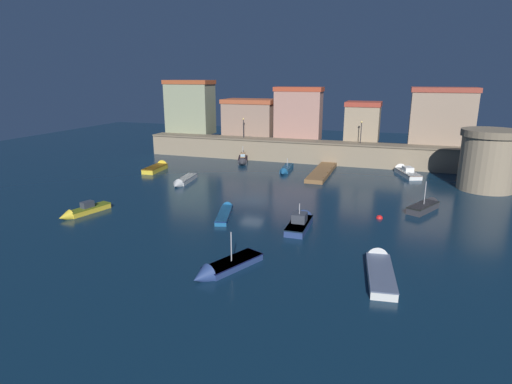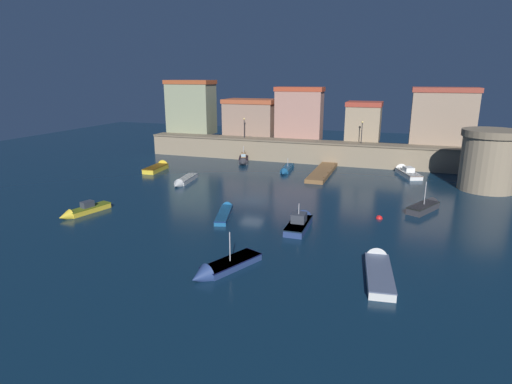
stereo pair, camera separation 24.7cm
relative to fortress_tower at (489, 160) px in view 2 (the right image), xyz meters
name	(u,v)px [view 2 (the right image)]	position (x,y,z in m)	size (l,w,h in m)	color
ground_plane	(252,201)	(-25.35, -13.91, -3.72)	(132.01, 132.01, 0.00)	#0C2338
quay_wall	(301,151)	(-25.35, 9.66, -1.97)	(52.49, 3.44, 3.48)	gray
old_town_backdrop	(304,114)	(-26.02, 13.63, 3.56)	(51.16, 5.86, 9.49)	gray
fortress_tower	(489,160)	(0.00, 0.00, 0.00)	(6.90, 6.90, 7.32)	gray
pier_dock	(322,172)	(-20.38, 1.95, -3.45)	(2.40, 12.27, 0.70)	brown
quay_lamp_0	(244,124)	(-35.11, 9.66, 1.95)	(0.32, 0.32, 3.26)	black
quay_lamp_1	(362,129)	(-16.01, 9.66, 2.02)	(0.32, 0.32, 3.39)	black
moored_boat_0	(220,268)	(-21.51, -31.32, -3.44)	(3.91, 6.17, 3.23)	navy
moored_boat_1	(82,211)	(-39.87, -23.88, -3.36)	(2.53, 5.74, 1.48)	gold
moored_boat_2	(286,170)	(-25.70, 1.93, -3.44)	(1.71, 6.85, 2.02)	#195689
moored_boat_3	(405,171)	(-9.29, 5.84, -3.34)	(4.20, 7.30, 1.78)	white
moored_boat_4	(183,181)	(-36.41, -9.26, -3.42)	(2.05, 6.61, 1.25)	silver
moored_boat_5	(243,160)	(-33.75, 5.58, -3.22)	(3.08, 5.85, 2.83)	#333338
moored_boat_6	(225,211)	(-26.34, -19.04, -3.46)	(2.91, 6.92, 1.06)	#195689
moored_boat_7	(427,206)	(-7.07, -10.89, -3.33)	(3.86, 5.69, 3.44)	#333338
moored_boat_8	(159,167)	(-43.89, -3.01, -3.35)	(2.24, 6.33, 1.66)	gold
moored_boat_9	(301,221)	(-18.32, -20.00, -3.27)	(1.76, 6.22, 2.89)	navy
moored_boat_10	(378,268)	(-10.91, -27.61, -3.38)	(2.56, 7.55, 1.58)	silver
mooring_buoy_0	(379,219)	(-11.55, -15.49, -3.72)	(0.64, 0.64, 0.64)	red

